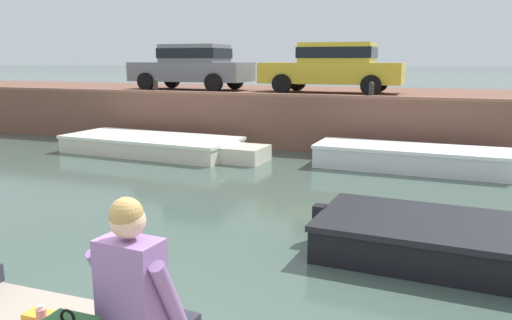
# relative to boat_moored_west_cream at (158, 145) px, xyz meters

# --- Properties ---
(ground_plane) EXTENTS (400.00, 400.00, 0.00)m
(ground_plane) POSITION_rel_boat_moored_west_cream_xyz_m (4.88, -3.75, -0.24)
(ground_plane) COLOR #42564C
(far_quay_wall) EXTENTS (60.00, 6.00, 1.55)m
(far_quay_wall) POSITION_rel_boat_moored_west_cream_xyz_m (4.88, 4.69, 0.54)
(far_quay_wall) COLOR brown
(far_quay_wall) RESTS_ON ground
(far_wall_coping) EXTENTS (60.00, 0.24, 0.08)m
(far_wall_coping) POSITION_rel_boat_moored_west_cream_xyz_m (4.88, 1.81, 1.35)
(far_wall_coping) COLOR #925F4C
(far_wall_coping) RESTS_ON far_quay_wall
(boat_moored_west_cream) EXTENTS (6.02, 2.36, 0.48)m
(boat_moored_west_cream) POSITION_rel_boat_moored_west_cream_xyz_m (0.00, 0.00, 0.00)
(boat_moored_west_cream) COLOR silver
(boat_moored_west_cream) RESTS_ON ground
(boat_moored_central_white) EXTENTS (5.37, 1.69, 0.55)m
(boat_moored_central_white) POSITION_rel_boat_moored_west_cream_xyz_m (6.92, 0.32, 0.03)
(boat_moored_central_white) COLOR white
(boat_moored_central_white) RESTS_ON ground
(car_leftmost_grey) EXTENTS (4.19, 1.97, 1.54)m
(car_leftmost_grey) POSITION_rel_boat_moored_west_cream_xyz_m (-0.81, 3.77, 2.16)
(car_leftmost_grey) COLOR slate
(car_leftmost_grey) RESTS_ON far_quay_wall
(car_left_inner_yellow) EXTENTS (4.38, 1.93, 1.54)m
(car_left_inner_yellow) POSITION_rel_boat_moored_west_cream_xyz_m (4.10, 3.77, 2.16)
(car_left_inner_yellow) COLOR yellow
(car_left_inner_yellow) RESTS_ON far_quay_wall
(mooring_bollard_west) EXTENTS (0.15, 0.15, 0.45)m
(mooring_bollard_west) POSITION_rel_boat_moored_west_cream_xyz_m (-1.19, 1.94, 1.55)
(mooring_bollard_west) COLOR #2D2B28
(mooring_bollard_west) RESTS_ON far_quay_wall
(mooring_bollard_mid) EXTENTS (0.15, 0.15, 0.45)m
(mooring_bollard_mid) POSITION_rel_boat_moored_west_cream_xyz_m (5.52, 1.94, 1.55)
(mooring_bollard_mid) COLOR #2D2B28
(mooring_bollard_mid) RESTS_ON far_quay_wall
(person_seated_right) EXTENTS (0.55, 0.55, 0.97)m
(person_seated_right) POSITION_rel_boat_moored_west_cream_xyz_m (5.69, -9.65, 1.01)
(person_seated_right) COLOR #282833
(person_seated_right) RESTS_ON near_quay
(snack_bag) EXTENTS (0.18, 0.12, 0.10)m
(snack_bag) POSITION_rel_boat_moored_west_cream_xyz_m (4.92, -9.62, 0.69)
(snack_bag) COLOR orange
(snack_bag) RESTS_ON near_quay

